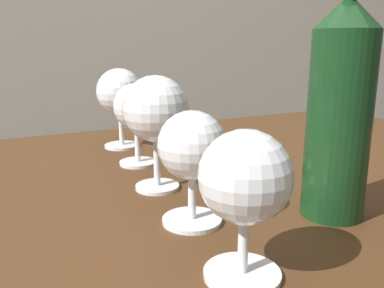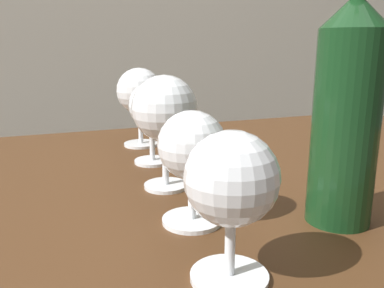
# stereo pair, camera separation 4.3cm
# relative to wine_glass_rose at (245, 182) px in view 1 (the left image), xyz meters

# --- Properties ---
(dining_table) EXTENTS (1.60, 0.77, 0.72)m
(dining_table) POSITION_rel_wine_glass_rose_xyz_m (-0.06, 0.27, -0.17)
(dining_table) COLOR #472B16
(dining_table) RESTS_ON ground_plane
(wine_glass_rose) EXTENTS (0.08, 0.08, 0.13)m
(wine_glass_rose) POSITION_rel_wine_glass_rose_xyz_m (0.00, 0.00, 0.00)
(wine_glass_rose) COLOR white
(wine_glass_rose) RESTS_ON dining_table
(wine_glass_merlot) EXTENTS (0.08, 0.08, 0.13)m
(wine_glass_merlot) POSITION_rel_wine_glass_rose_xyz_m (0.01, 0.12, -0.00)
(wine_glass_merlot) COLOR white
(wine_glass_merlot) RESTS_ON dining_table
(wine_glass_chardonnay) EXTENTS (0.09, 0.09, 0.16)m
(wine_glass_chardonnay) POSITION_rel_wine_glass_rose_xyz_m (0.01, 0.24, 0.02)
(wine_glass_chardonnay) COLOR white
(wine_glass_chardonnay) RESTS_ON dining_table
(wine_glass_pinot) EXTENTS (0.07, 0.07, 0.13)m
(wine_glass_pinot) POSITION_rel_wine_glass_rose_xyz_m (0.03, 0.36, 0.01)
(wine_glass_pinot) COLOR white
(wine_glass_pinot) RESTS_ON dining_table
(wine_glass_empty) EXTENTS (0.09, 0.09, 0.15)m
(wine_glass_empty) POSITION_rel_wine_glass_rose_xyz_m (0.03, 0.48, 0.02)
(wine_glass_empty) COLOR white
(wine_glass_empty) RESTS_ON dining_table
(wine_bottle) EXTENTS (0.07, 0.07, 0.34)m
(wine_bottle) POSITION_rel_wine_glass_rose_xyz_m (0.16, 0.07, 0.05)
(wine_bottle) COLOR #143819
(wine_bottle) RESTS_ON dining_table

